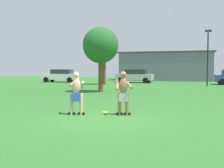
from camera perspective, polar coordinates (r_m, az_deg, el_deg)
The scene contains 10 objects.
ground_plane at distance 9.23m, azimuth -1.53°, elevation -7.49°, with size 80.00×80.00×0.00m, color #2D6628.
player_with_cap at distance 9.83m, azimuth 2.44°, elevation -1.59°, with size 0.70×0.63×1.64m.
player_in_blue at distance 9.99m, azimuth -7.71°, elevation -1.82°, with size 0.78×0.63×1.61m.
frisbee at distance 10.47m, azimuth -1.51°, elevation -6.12°, with size 0.26×0.26×0.03m, color yellow.
car_silver_near_post at distance 31.71m, azimuth 5.00°, elevation 1.78°, with size 4.38×2.19×1.58m.
car_white_far_end at distance 33.40m, azimuth -10.96°, elevation 1.82°, with size 4.43×2.31×1.58m.
lamp_post at distance 26.90m, azimuth 19.95°, elevation 6.60°, with size 0.60×0.24×5.36m.
outbuilding_behind_lot at distance 38.15m, azimuth 11.45°, elevation 3.78°, with size 12.96×4.78×3.99m.
tree_left_field at distance 19.34m, azimuth -2.46°, elevation 8.26°, with size 2.59×2.59×4.72m.
tree_right_field at distance 28.09m, azimuth -1.69°, elevation 7.76°, with size 2.13×2.13×5.12m.
Camera 1 is at (2.76, -8.63, 1.76)m, focal length 42.41 mm.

